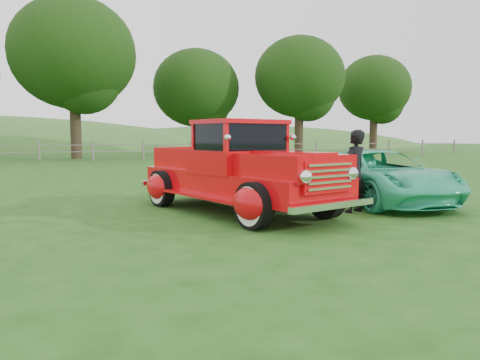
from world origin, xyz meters
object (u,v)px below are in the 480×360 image
object	(u,v)px
tree_near_west	(73,54)
teal_sedan	(377,176)
man	(354,171)
tree_near_east	(196,88)
tree_mid_east	(300,77)
red_pickup	(238,171)
tree_far_east	(374,88)

from	to	relation	value
tree_near_west	teal_sedan	world-z (taller)	tree_near_west
man	tree_near_east	bearing A→B (deg)	-121.41
tree_near_west	tree_mid_east	xyz separation A→B (m)	(17.00, 2.00, -0.62)
tree_near_west	tree_near_east	xyz separation A→B (m)	(9.00, 4.00, -1.55)
tree_near_east	tree_mid_east	size ratio (longest dim) A/B	0.88
tree_near_west	tree_near_east	size ratio (longest dim) A/B	1.25
tree_near_east	tree_near_west	bearing A→B (deg)	-156.04
tree_near_east	tree_mid_east	bearing A→B (deg)	-14.04
tree_near_east	teal_sedan	size ratio (longest dim) A/B	1.97
tree_near_east	red_pickup	distance (m)	28.96
red_pickup	tree_mid_east	bearing A→B (deg)	43.49
tree_far_east	teal_sedan	size ratio (longest dim) A/B	2.09
tree_near_west	teal_sedan	bearing A→B (deg)	-74.17
tree_mid_east	man	bearing A→B (deg)	-113.09
tree_near_east	tree_far_east	size ratio (longest dim) A/B	0.94
red_pickup	tree_near_east	bearing A→B (deg)	59.77
tree_far_east	tree_near_west	bearing A→B (deg)	-169.11
tree_near_west	tree_far_east	world-z (taller)	tree_near_west
red_pickup	man	distance (m)	2.24
tree_far_east	man	distance (m)	36.45
tree_near_east	red_pickup	world-z (taller)	tree_near_east
tree_mid_east	red_pickup	distance (m)	29.87
teal_sedan	tree_near_west	bearing A→B (deg)	106.99
tree_near_east	man	bearing A→B (deg)	-96.76
tree_far_east	red_pickup	size ratio (longest dim) A/B	1.68
tree_far_east	man	xyz separation A→B (m)	(-20.41, -29.77, -5.06)
tree_mid_east	man	world-z (taller)	tree_mid_east
red_pickup	teal_sedan	distance (m)	3.31
tree_mid_east	tree_far_east	xyz separation A→B (m)	(9.00, 3.00, -0.31)
tree_near_east	red_pickup	size ratio (longest dim) A/B	1.58
teal_sedan	man	world-z (taller)	man
red_pickup	tree_near_west	bearing A→B (deg)	79.11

